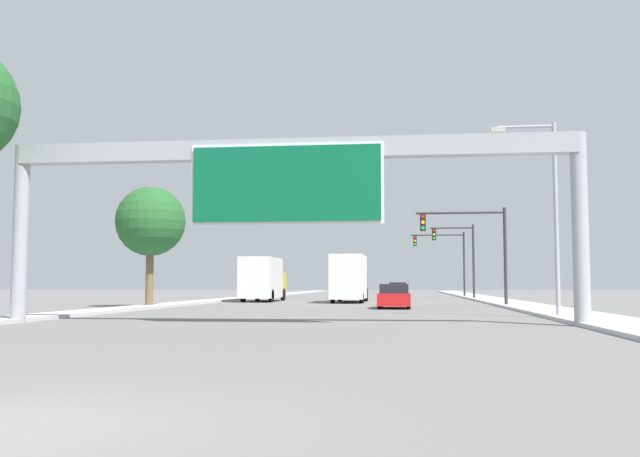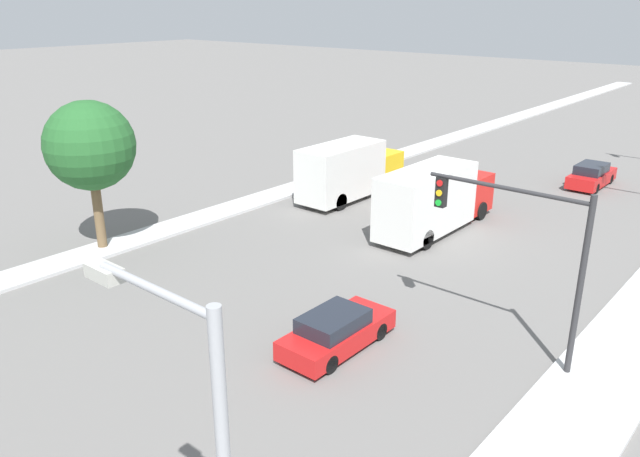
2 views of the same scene
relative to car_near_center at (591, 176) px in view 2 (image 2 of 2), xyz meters
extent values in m
cube|color=#BCBCBC|center=(-14.25, -0.99, -0.64)|extent=(2.00, 120.00, 0.15)
cube|color=red|center=(0.00, 0.06, -0.16)|extent=(1.81, 4.61, 0.77)
cube|color=#1E232D|center=(0.00, -0.17, 0.52)|extent=(1.59, 2.40, 0.58)
cylinder|color=black|center=(-0.80, 1.49, -0.39)|extent=(0.22, 0.64, 0.64)
cylinder|color=black|center=(0.80, 1.49, -0.39)|extent=(0.22, 0.64, 0.64)
cylinder|color=black|center=(-0.80, -1.37, -0.39)|extent=(0.22, 0.64, 0.64)
cylinder|color=black|center=(0.80, -1.37, -0.39)|extent=(0.22, 0.64, 0.64)
cube|color=red|center=(0.00, -26.42, -0.20)|extent=(1.83, 4.52, 0.69)
cube|color=#1E232D|center=(0.00, -26.65, 0.41)|extent=(1.61, 2.35, 0.53)
cylinder|color=black|center=(-0.80, -25.02, -0.39)|extent=(0.22, 0.64, 0.64)
cylinder|color=black|center=(0.80, -25.02, -0.39)|extent=(0.22, 0.64, 0.64)
cylinder|color=black|center=(-0.80, -27.83, -0.39)|extent=(0.22, 0.64, 0.64)
cylinder|color=black|center=(0.80, -27.83, -0.39)|extent=(0.22, 0.64, 0.64)
cube|color=red|center=(-3.50, -10.57, 0.62)|extent=(2.19, 2.43, 2.08)
cube|color=silver|center=(-3.50, -14.90, 1.18)|extent=(2.38, 6.24, 3.20)
cylinder|color=black|center=(-4.55, -10.69, -0.21)|extent=(0.28, 1.00, 1.00)
cylinder|color=black|center=(-2.45, -10.69, -0.21)|extent=(0.28, 1.00, 1.00)
cylinder|color=black|center=(-4.55, -16.47, -0.21)|extent=(0.28, 1.00, 1.00)
cylinder|color=black|center=(-2.45, -16.47, -0.21)|extent=(0.28, 1.00, 1.00)
cube|color=yellow|center=(-10.50, -8.99, 0.60)|extent=(2.24, 2.24, 2.03)
cube|color=silver|center=(-10.50, -13.00, 1.15)|extent=(2.44, 5.77, 3.13)
cylinder|color=black|center=(-11.58, -9.10, -0.21)|extent=(0.28, 1.00, 1.00)
cylinder|color=black|center=(-9.42, -9.10, -0.21)|extent=(0.28, 1.00, 1.00)
cylinder|color=black|center=(-11.58, -14.44, -0.21)|extent=(0.28, 1.00, 1.00)
cylinder|color=black|center=(-9.42, -14.44, -0.21)|extent=(0.28, 1.00, 1.00)
cylinder|color=#2D2D30|center=(6.75, -22.99, 2.33)|extent=(0.20, 0.20, 6.09)
cylinder|color=#2D2D30|center=(4.04, -22.99, 5.08)|extent=(5.42, 0.14, 0.14)
cube|color=black|center=(1.77, -22.99, 4.50)|extent=(0.35, 0.28, 1.05)
cylinder|color=red|center=(1.77, -23.15, 4.85)|extent=(0.22, 0.04, 0.22)
cylinder|color=yellow|center=(1.77, -23.15, 4.50)|extent=(0.22, 0.04, 0.22)
cylinder|color=green|center=(1.77, -23.15, 4.15)|extent=(0.22, 0.04, 0.22)
cylinder|color=brown|center=(-14.50, -26.65, 1.85)|extent=(0.46, 0.46, 5.14)
sphere|color=#235B28|center=(-14.50, -26.65, 4.42)|extent=(4.16, 4.16, 4.16)
cylinder|color=#9EA0A5|center=(5.71, -37.33, 7.29)|extent=(2.28, 0.12, 0.12)
cube|color=#B2B2A8|center=(4.57, -37.33, 7.19)|extent=(0.60, 0.28, 0.20)
camera|label=1|loc=(0.55, -67.64, 0.72)|focal=40.00mm
camera|label=2|loc=(11.84, -41.37, 10.67)|focal=35.00mm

